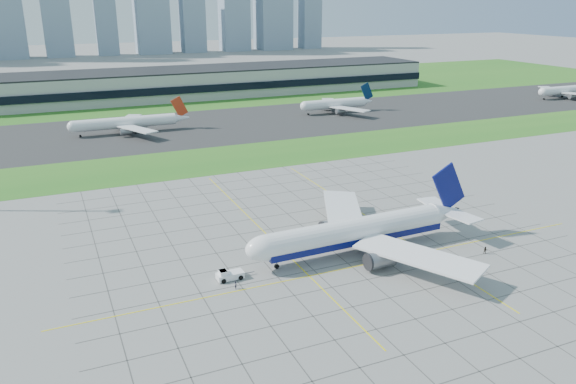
% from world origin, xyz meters
% --- Properties ---
extents(ground, '(1400.00, 1400.00, 0.00)m').
position_xyz_m(ground, '(0.00, 0.00, 0.00)').
color(ground, gray).
rests_on(ground, ground).
extents(grass_median, '(700.00, 35.00, 0.04)m').
position_xyz_m(grass_median, '(0.00, 90.00, 0.02)').
color(grass_median, '#22661D').
rests_on(grass_median, ground).
extents(asphalt_taxiway, '(700.00, 75.00, 0.04)m').
position_xyz_m(asphalt_taxiway, '(0.00, 145.00, 0.03)').
color(asphalt_taxiway, '#383838').
rests_on(asphalt_taxiway, ground).
extents(grass_far, '(700.00, 145.00, 0.04)m').
position_xyz_m(grass_far, '(0.00, 255.00, 0.02)').
color(grass_far, '#22661D').
rests_on(grass_far, ground).
extents(apron_markings, '(120.00, 130.00, 0.03)m').
position_xyz_m(apron_markings, '(0.43, 11.09, 0.02)').
color(apron_markings, '#474744').
rests_on(apron_markings, ground).
extents(terminal, '(260.00, 43.00, 15.80)m').
position_xyz_m(terminal, '(40.00, 229.87, 7.89)').
color(terminal, '#B7B7B2').
rests_on(terminal, ground).
extents(airliner, '(55.78, 56.50, 17.55)m').
position_xyz_m(airliner, '(4.61, 4.27, 4.80)').
color(airliner, white).
rests_on(airliner, ground).
extents(pushback_tug, '(7.89, 2.89, 2.19)m').
position_xyz_m(pushback_tug, '(-25.28, 3.20, 0.97)').
color(pushback_tug, white).
rests_on(pushback_tug, ground).
extents(crew_near, '(0.49, 0.67, 1.69)m').
position_xyz_m(crew_near, '(-25.27, -1.14, 0.85)').
color(crew_near, black).
rests_on(crew_near, ground).
extents(crew_far, '(1.05, 1.00, 1.71)m').
position_xyz_m(crew_far, '(29.87, -8.12, 0.86)').
color(crew_far, black).
rests_on(crew_far, ground).
extents(distant_jet_1, '(47.44, 42.66, 14.08)m').
position_xyz_m(distant_jet_1, '(-23.48, 145.59, 4.49)').
color(distant_jet_1, white).
rests_on(distant_jet_1, ground).
extents(distant_jet_2, '(38.12, 42.66, 14.08)m').
position_xyz_m(distant_jet_2, '(77.91, 150.11, 4.49)').
color(distant_jet_2, white).
rests_on(distant_jet_2, ground).
extents(distant_jet_3, '(36.48, 42.66, 14.08)m').
position_xyz_m(distant_jet_3, '(217.76, 137.00, 4.48)').
color(distant_jet_3, white).
rests_on(distant_jet_3, ground).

